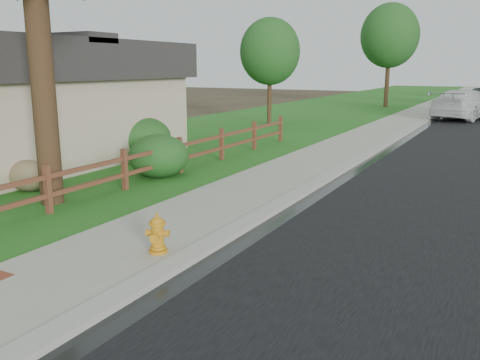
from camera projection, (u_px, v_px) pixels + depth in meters
The scene contains 14 objects.
ground at pixel (74, 308), 6.68m from camera, with size 120.00×120.00×0.00m, color #362E1D.
curb at pixel (445, 109), 36.52m from camera, with size 0.40×90.00×0.12m, color gray.
wet_gutter at pixel (450, 110), 36.37m from camera, with size 0.50×90.00×0.00m, color black.
sidewalk at pixel (426, 109), 37.13m from camera, with size 2.20×90.00×0.10m, color gray.
grass_strip at pixel (400, 108), 38.01m from camera, with size 1.60×90.00×0.06m, color #285D1A.
lawn_near at pixel (333, 106), 40.42m from camera, with size 9.00×90.00×0.04m, color #285D1A.
ranch_fence at pixel (154, 160), 13.70m from camera, with size 0.12×16.92×1.10m.
fire_hydrant at pixel (158, 235), 8.31m from camera, with size 0.44×0.36×0.66m.
white_suv at pixel (465, 104), 29.97m from camera, with size 2.43×5.98×1.74m, color silver.
boulder at pixel (28, 176), 12.82m from camera, with size 1.20×0.90×0.80m, color olive.
shrub_c at pixel (159, 156), 14.35m from camera, with size 1.70×1.70×1.23m, color #1C4418.
shrub_d at pixel (140, 138), 17.31m from camera, with size 2.11×2.11×1.44m, color #1C4418.
tree_near_left at pixel (270, 52), 26.36m from camera, with size 3.14×3.14×5.57m.
tree_mid_left at pixel (390, 36), 37.53m from camera, with size 4.28×4.28×7.65m.
Camera 1 is at (4.85, -4.37, 3.11)m, focal length 38.00 mm.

